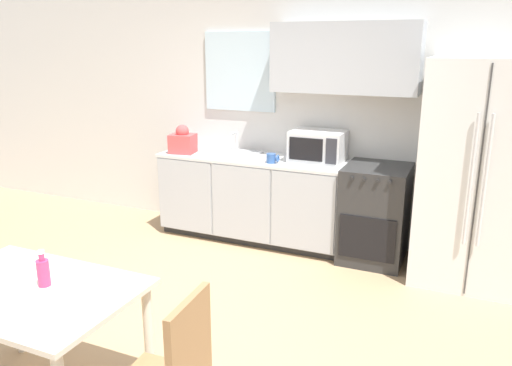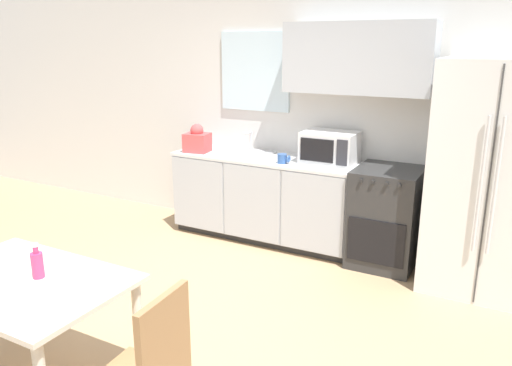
{
  "view_description": "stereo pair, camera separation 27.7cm",
  "coord_description": "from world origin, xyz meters",
  "px_view_note": "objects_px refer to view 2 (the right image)",
  "views": [
    {
      "loc": [
        1.76,
        -2.54,
        2.01
      ],
      "look_at": [
        0.39,
        0.58,
        1.05
      ],
      "focal_mm": 35.0,
      "sensor_mm": 36.0,
      "label": 1
    },
    {
      "loc": [
        2.01,
        -2.42,
        2.01
      ],
      "look_at": [
        0.39,
        0.58,
        1.05
      ],
      "focal_mm": 35.0,
      "sensor_mm": 36.0,
      "label": 2
    }
  ],
  "objects_px": {
    "microwave": "(330,147)",
    "coffee_mug": "(283,159)",
    "drink_bottle": "(37,264)",
    "refrigerator": "(492,179)",
    "dining_table": "(24,296)",
    "oven_range": "(386,217)"
  },
  "relations": [
    {
      "from": "refrigerator",
      "to": "coffee_mug",
      "type": "relative_size",
      "value": 15.03
    },
    {
      "from": "drink_bottle",
      "to": "microwave",
      "type": "bearing_deg",
      "value": 76.63
    },
    {
      "from": "oven_range",
      "to": "drink_bottle",
      "type": "distance_m",
      "value": 3.04
    },
    {
      "from": "oven_range",
      "to": "microwave",
      "type": "xyz_separation_m",
      "value": [
        -0.61,
        0.1,
        0.58
      ]
    },
    {
      "from": "oven_range",
      "to": "coffee_mug",
      "type": "height_order",
      "value": "coffee_mug"
    },
    {
      "from": "coffee_mug",
      "to": "drink_bottle",
      "type": "bearing_deg",
      "value": -96.36
    },
    {
      "from": "coffee_mug",
      "to": "drink_bottle",
      "type": "height_order",
      "value": "coffee_mug"
    },
    {
      "from": "microwave",
      "to": "coffee_mug",
      "type": "xyz_separation_m",
      "value": [
        -0.39,
        -0.25,
        -0.1
      ]
    },
    {
      "from": "refrigerator",
      "to": "coffee_mug",
      "type": "height_order",
      "value": "refrigerator"
    },
    {
      "from": "microwave",
      "to": "dining_table",
      "type": "bearing_deg",
      "value": -104.2
    },
    {
      "from": "coffee_mug",
      "to": "dining_table",
      "type": "relative_size",
      "value": 0.11
    },
    {
      "from": "refrigerator",
      "to": "dining_table",
      "type": "bearing_deg",
      "value": -128.64
    },
    {
      "from": "dining_table",
      "to": "drink_bottle",
      "type": "bearing_deg",
      "value": 47.42
    },
    {
      "from": "dining_table",
      "to": "drink_bottle",
      "type": "height_order",
      "value": "drink_bottle"
    },
    {
      "from": "refrigerator",
      "to": "oven_range",
      "type": "bearing_deg",
      "value": 175.23
    },
    {
      "from": "microwave",
      "to": "coffee_mug",
      "type": "bearing_deg",
      "value": -147.0
    },
    {
      "from": "microwave",
      "to": "dining_table",
      "type": "height_order",
      "value": "microwave"
    },
    {
      "from": "refrigerator",
      "to": "dining_table",
      "type": "distance_m",
      "value": 3.51
    },
    {
      "from": "oven_range",
      "to": "dining_table",
      "type": "height_order",
      "value": "oven_range"
    },
    {
      "from": "microwave",
      "to": "dining_table",
      "type": "relative_size",
      "value": 0.44
    },
    {
      "from": "refrigerator",
      "to": "coffee_mug",
      "type": "xyz_separation_m",
      "value": [
        -1.84,
        -0.08,
        -0.02
      ]
    },
    {
      "from": "coffee_mug",
      "to": "microwave",
      "type": "bearing_deg",
      "value": 33.0
    }
  ]
}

